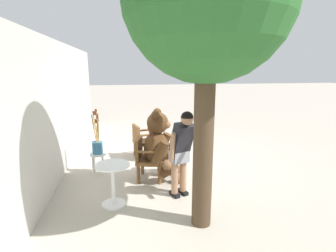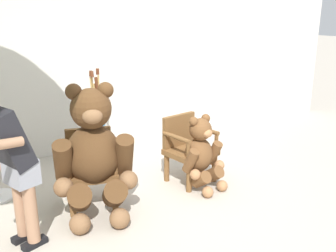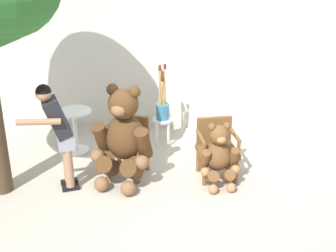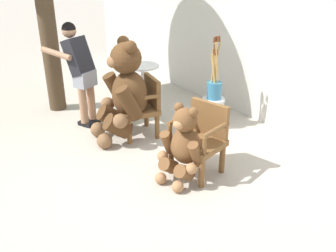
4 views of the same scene
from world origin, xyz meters
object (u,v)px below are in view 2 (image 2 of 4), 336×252
object	(u,v)px
teddy_bear_large	(94,153)
white_stool	(99,142)
brush_bucket	(97,121)
wooden_chair_left	(91,166)
person_visitor	(10,156)
wooden_chair_right	(187,147)
teddy_bear_small	(201,154)

from	to	relation	value
teddy_bear_large	white_stool	size ratio (longest dim) A/B	3.15
brush_bucket	teddy_bear_large	bearing A→B (deg)	-110.02
wooden_chair_left	person_visitor	distance (m)	1.11
person_visitor	brush_bucket	size ratio (longest dim) A/B	1.64
teddy_bear_large	white_stool	bearing A→B (deg)	69.96
wooden_chair_right	teddy_bear_large	distance (m)	1.37
wooden_chair_left	wooden_chair_right	bearing A→B (deg)	0.01
wooden_chair_left	person_visitor	xyz separation A→B (m)	(-0.87, -0.52, 0.46)
teddy_bear_small	brush_bucket	bearing A→B (deg)	124.18
teddy_bear_small	person_visitor	bearing A→B (deg)	-173.94
teddy_bear_small	white_stool	bearing A→B (deg)	124.11
teddy_bear_large	brush_bucket	bearing A→B (deg)	69.98
wooden_chair_right	wooden_chair_left	bearing A→B (deg)	-179.99
brush_bucket	teddy_bear_small	bearing A→B (deg)	-55.82
wooden_chair_left	brush_bucket	size ratio (longest dim) A/B	0.91
wooden_chair_left	wooden_chair_right	xyz separation A→B (m)	(1.30, 0.00, 0.00)
wooden_chair_left	teddy_bear_large	xyz separation A→B (m)	(-0.03, -0.26, 0.25)
teddy_bear_small	teddy_bear_large	bearing A→B (deg)	178.56
white_stool	teddy_bear_large	bearing A→B (deg)	-110.04
wooden_chair_right	brush_bucket	xyz separation A→B (m)	(-0.86, 1.02, 0.21)
wooden_chair_left	person_visitor	size ratio (longest dim) A/B	0.55
white_stool	brush_bucket	distance (m)	0.32
teddy_bear_small	person_visitor	world-z (taller)	person_visitor
wooden_chair_left	person_visitor	bearing A→B (deg)	-149.07
wooden_chair_left	teddy_bear_large	size ratio (longest dim) A/B	0.59
teddy_bear_small	person_visitor	distance (m)	2.25
wooden_chair_right	white_stool	distance (m)	1.34
teddy_bear_large	brush_bucket	distance (m)	1.36
wooden_chair_left	brush_bucket	bearing A→B (deg)	67.04
teddy_bear_small	brush_bucket	xyz separation A→B (m)	(-0.89, 1.31, 0.21)
brush_bucket	wooden_chair_right	bearing A→B (deg)	-49.68
wooden_chair_left	brush_bucket	distance (m)	1.13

